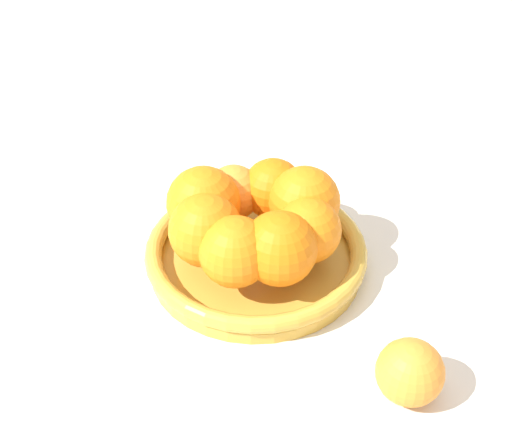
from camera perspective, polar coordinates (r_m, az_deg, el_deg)
name	(u,v)px	position (r m, az deg, el deg)	size (l,w,h in m)	color
ground_plane	(256,265)	(0.82, 0.00, -3.93)	(4.00, 4.00, 0.00)	silver
fruit_bowl	(256,254)	(0.81, 0.00, -3.03)	(0.25, 0.25, 0.03)	gold
orange_pile	(254,219)	(0.77, -0.18, -0.18)	(0.19, 0.19, 0.08)	orange
stray_orange	(410,372)	(0.68, 12.21, -12.07)	(0.06, 0.06, 0.06)	orange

